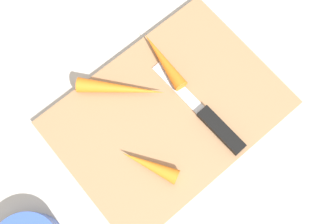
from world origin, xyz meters
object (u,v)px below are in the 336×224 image
at_px(carrot_shortest, 150,165).
at_px(carrot_longest, 121,89).
at_px(knife, 215,124).
at_px(carrot_medium, 163,60).
at_px(cutting_board, 168,113).

bearing_deg(carrot_shortest, carrot_longest, -45.08).
distance_m(knife, carrot_longest, 0.16).
bearing_deg(knife, carrot_longest, 26.63).
xyz_separation_m(carrot_longest, carrot_medium, (-0.08, 0.01, -0.00)).
distance_m(knife, carrot_medium, 0.14).
bearing_deg(carrot_medium, cutting_board, 152.47).
bearing_deg(carrot_medium, knife, -175.42).
bearing_deg(carrot_longest, carrot_shortest, -63.52).
bearing_deg(cutting_board, carrot_longest, -65.53).
xyz_separation_m(cutting_board, carrot_longest, (0.03, -0.08, 0.02)).
bearing_deg(carrot_longest, knife, -15.42).
height_order(cutting_board, carrot_medium, carrot_medium).
height_order(cutting_board, knife, knife).
height_order(knife, carrot_medium, carrot_medium).
bearing_deg(carrot_shortest, knife, -123.35).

